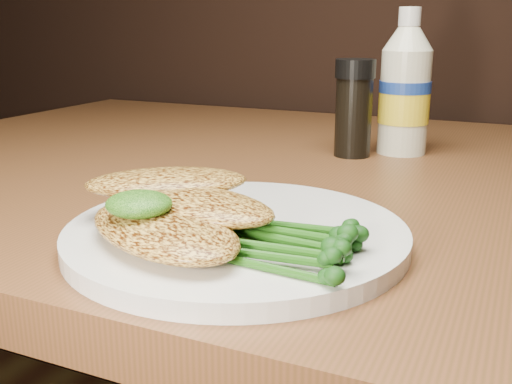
% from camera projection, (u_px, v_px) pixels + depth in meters
% --- Properties ---
extents(plate, '(0.26, 0.26, 0.01)m').
position_uv_depth(plate, '(237.00, 234.00, 0.45)').
color(plate, silver).
rests_on(plate, dining_table).
extents(chicken_front, '(0.16, 0.13, 0.02)m').
position_uv_depth(chicken_front, '(163.00, 229.00, 0.41)').
color(chicken_front, gold).
rests_on(chicken_front, plate).
extents(chicken_mid, '(0.15, 0.09, 0.02)m').
position_uv_depth(chicken_mid, '(194.00, 204.00, 0.44)').
color(chicken_mid, gold).
rests_on(chicken_mid, plate).
extents(chicken_back, '(0.14, 0.12, 0.02)m').
position_uv_depth(chicken_back, '(167.00, 182.00, 0.47)').
color(chicken_back, gold).
rests_on(chicken_back, plate).
extents(pesto_front, '(0.05, 0.05, 0.02)m').
position_uv_depth(pesto_front, '(139.00, 204.00, 0.41)').
color(pesto_front, black).
rests_on(pesto_front, chicken_front).
extents(broccolini_bundle, '(0.14, 0.12, 0.02)m').
position_uv_depth(broccolini_bundle, '(279.00, 238.00, 0.40)').
color(broccolini_bundle, '#1D5111').
rests_on(broccolini_bundle, plate).
extents(mayo_bottle, '(0.08, 0.08, 0.18)m').
position_uv_depth(mayo_bottle, '(405.00, 82.00, 0.74)').
color(mayo_bottle, beige).
rests_on(mayo_bottle, dining_table).
extents(pepper_grinder, '(0.05, 0.05, 0.12)m').
position_uv_depth(pepper_grinder, '(354.00, 108.00, 0.73)').
color(pepper_grinder, black).
rests_on(pepper_grinder, dining_table).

